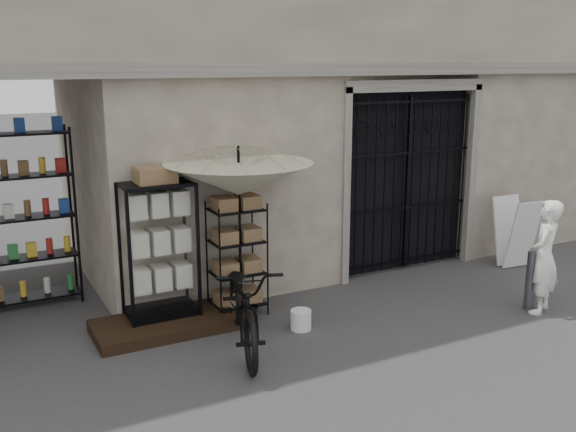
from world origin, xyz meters
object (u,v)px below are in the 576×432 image
white_bucket (301,320)px  easel_sign (515,232)px  shopkeeper (539,311)px  steel_bollard (531,280)px  wire_rack (237,260)px  bicycle (244,347)px  market_umbrella (239,170)px  display_cabinet (159,257)px

white_bucket → easel_sign: size_ratio=0.23×
shopkeeper → steel_bollard: bearing=-100.9°
wire_rack → bicycle: size_ratio=0.73×
shopkeeper → easel_sign: (1.21, 1.62, 0.59)m
bicycle → easel_sign: bearing=24.3°
white_bucket → bicycle: (-0.86, -0.15, -0.13)m
wire_rack → white_bucket: 1.19m
wire_rack → bicycle: bearing=-117.5°
bicycle → steel_bollard: (4.02, -0.72, 0.42)m
market_umbrella → steel_bollard: (3.64, -1.68, -1.58)m
wire_rack → shopkeeper: wire_rack is taller
steel_bollard → easel_sign: (1.26, 1.48, 0.18)m
display_cabinet → wire_rack: bearing=12.0°
bicycle → white_bucket: bearing=25.6°
bicycle → shopkeeper: bicycle is taller
steel_bollard → easel_sign: 1.95m
wire_rack → steel_bollard: size_ratio=1.87×
wire_rack → white_bucket: bearing=-68.5°
wire_rack → white_bucket: (0.50, -0.88, -0.63)m
display_cabinet → white_bucket: display_cabinet is taller
market_umbrella → easel_sign: (4.89, -0.20, -1.40)m
white_bucket → steel_bollard: steel_bollard is taller
wire_rack → display_cabinet: bearing=167.6°
wire_rack → market_umbrella: market_umbrella is taller
white_bucket → bicycle: size_ratio=0.13×
bicycle → steel_bollard: bicycle is taller
display_cabinet → market_umbrella: (1.06, -0.15, 1.06)m
steel_bollard → shopkeeper: size_ratio=0.53×
display_cabinet → steel_bollard: size_ratio=2.28×
display_cabinet → steel_bollard: 5.07m
shopkeeper → wire_rack: bearing=-56.0°
display_cabinet → shopkeeper: bearing=-6.1°
white_bucket → easel_sign: easel_sign is taller
bicycle → easel_sign: 5.36m
display_cabinet → bicycle: 1.60m
market_umbrella → steel_bollard: market_umbrella is taller
market_umbrella → bicycle: 2.25m
market_umbrella → wire_rack: bearing=105.0°
wire_rack → bicycle: wire_rack is taller
white_bucket → steel_bollard: 3.29m
white_bucket → steel_bollard: (3.16, -0.87, 0.29)m
display_cabinet → easel_sign: 5.97m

